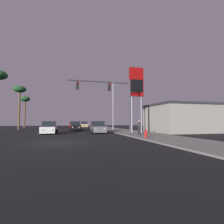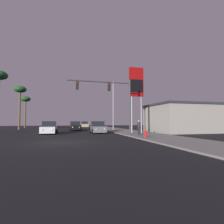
# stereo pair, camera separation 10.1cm
# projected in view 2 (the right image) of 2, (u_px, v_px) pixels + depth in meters

# --- Properties ---
(ground_plane) EXTENTS (120.00, 120.00, 0.00)m
(ground_plane) POSITION_uv_depth(u_px,v_px,m) (60.00, 142.00, 13.66)
(ground_plane) COLOR black
(sidewalk_right) EXTENTS (5.00, 60.00, 0.12)m
(sidewalk_right) POSITION_uv_depth(u_px,v_px,m) (130.00, 132.00, 25.65)
(sidewalk_right) COLOR gray
(sidewalk_right) RESTS_ON ground
(building_gas_station) EXTENTS (10.30, 8.30, 4.30)m
(building_gas_station) POSITION_uv_depth(u_px,v_px,m) (184.00, 118.00, 27.03)
(building_gas_station) COLOR gray
(building_gas_station) RESTS_ON ground
(car_white) EXTENTS (2.04, 4.32, 1.68)m
(car_white) POSITION_uv_depth(u_px,v_px,m) (49.00, 128.00, 23.17)
(car_white) COLOR silver
(car_white) RESTS_ON ground
(car_green) EXTENTS (2.04, 4.31, 1.68)m
(car_green) POSITION_uv_depth(u_px,v_px,m) (47.00, 125.00, 45.51)
(car_green) COLOR #195933
(car_green) RESTS_ON ground
(car_tan) EXTENTS (2.04, 4.32, 1.68)m
(car_tan) POSITION_uv_depth(u_px,v_px,m) (84.00, 125.00, 47.28)
(car_tan) COLOR tan
(car_tan) RESTS_ON ground
(car_black) EXTENTS (2.04, 4.32, 1.68)m
(car_black) POSITION_uv_depth(u_px,v_px,m) (76.00, 126.00, 32.48)
(car_black) COLOR black
(car_black) RESTS_ON ground
(car_grey) EXTENTS (2.04, 4.32, 1.68)m
(car_grey) POSITION_uv_depth(u_px,v_px,m) (98.00, 128.00, 24.77)
(car_grey) COLOR slate
(car_grey) RESTS_ON ground
(car_red) EXTENTS (2.04, 4.32, 1.68)m
(car_red) POSITION_uv_depth(u_px,v_px,m) (73.00, 125.00, 47.01)
(car_red) COLOR maroon
(car_red) RESTS_ON ground
(traffic_light_mast) EXTENTS (7.39, 0.36, 6.50)m
(traffic_light_mast) POSITION_uv_depth(u_px,v_px,m) (113.00, 95.00, 20.39)
(traffic_light_mast) COLOR #38383D
(traffic_light_mast) RESTS_ON sidewalk_right
(street_lamp) EXTENTS (1.74, 0.24, 9.00)m
(street_lamp) POSITION_uv_depth(u_px,v_px,m) (113.00, 103.00, 32.32)
(street_lamp) COLOR #99999E
(street_lamp) RESTS_ON sidewalk_right
(gas_station_sign) EXTENTS (2.00, 0.42, 9.00)m
(gas_station_sign) POSITION_uv_depth(u_px,v_px,m) (136.00, 86.00, 24.14)
(gas_station_sign) COLOR #99999E
(gas_station_sign) RESTS_ON sidewalk_right
(fire_hydrant) EXTENTS (0.24, 0.34, 0.76)m
(fire_hydrant) POSITION_uv_depth(u_px,v_px,m) (145.00, 134.00, 16.47)
(fire_hydrant) COLOR red
(fire_hydrant) RESTS_ON sidewalk_right
(pedestrian_on_sidewalk) EXTENTS (0.34, 0.32, 1.67)m
(pedestrian_on_sidewalk) POSITION_uv_depth(u_px,v_px,m) (139.00, 127.00, 19.73)
(pedestrian_on_sidewalk) COLOR #23232D
(pedestrian_on_sidewalk) RESTS_ON sidewalk_right
(palm_tree_far) EXTENTS (2.40, 2.40, 8.05)m
(palm_tree_far) POSITION_uv_depth(u_px,v_px,m) (26.00, 101.00, 44.54)
(palm_tree_far) COLOR brown
(palm_tree_far) RESTS_ON ground
(palm_tree_mid) EXTENTS (2.40, 2.40, 8.80)m
(palm_tree_mid) POSITION_uv_depth(u_px,v_px,m) (20.00, 92.00, 35.16)
(palm_tree_mid) COLOR brown
(palm_tree_mid) RESTS_ON ground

